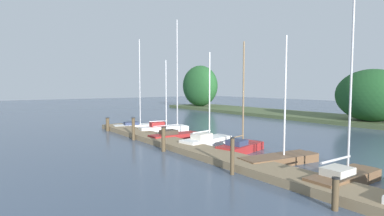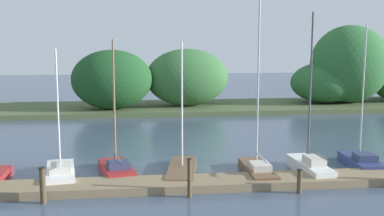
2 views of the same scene
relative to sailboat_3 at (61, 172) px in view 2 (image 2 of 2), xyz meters
name	(u,v)px [view 2 (image 2 of 2)]	position (x,y,z in m)	size (l,w,h in m)	color
dock_pier	(117,186)	(2.57, -1.85, -0.17)	(28.29, 1.80, 0.35)	#847051
far_shore	(204,78)	(9.48, 20.09, 2.49)	(67.49, 8.25, 7.54)	#4C5B38
sailboat_3	(61,172)	(0.00, 0.00, 0.00)	(1.73, 3.98, 5.88)	white
sailboat_4	(116,167)	(2.47, 0.52, -0.01)	(1.93, 3.52, 6.29)	maroon
sailboat_5	(182,169)	(5.53, 0.23, -0.09)	(1.87, 4.47, 6.19)	brown
sailboat_6	(257,168)	(8.97, -0.45, 0.01)	(1.20, 3.90, 8.03)	brown
sailboat_7	(309,165)	(11.45, -0.49, 0.09)	(1.17, 3.90, 7.51)	white
sailboat_8	(361,161)	(14.42, 0.35, -0.01)	(1.47, 3.47, 7.04)	navy
mooring_piling_2	(43,185)	(-0.18, -3.12, 0.38)	(0.26, 0.26, 1.44)	#4C3D28
mooring_piling_3	(189,178)	(5.50, -3.08, 0.46)	(0.20, 0.20, 1.60)	#4C3D28
mooring_piling_4	(299,181)	(10.04, -3.12, 0.17)	(0.23, 0.23, 1.02)	#4C3D28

